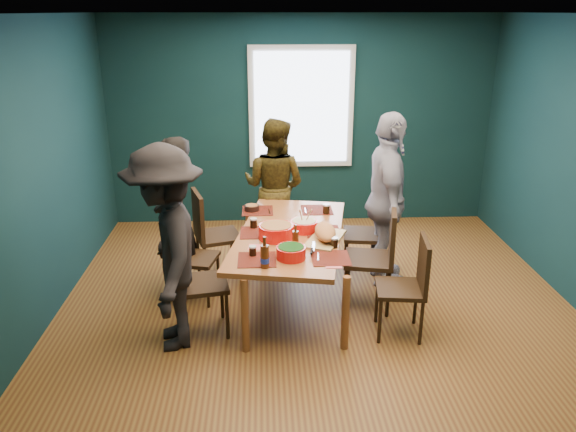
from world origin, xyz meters
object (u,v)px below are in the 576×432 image
(chair_right_mid, at_px, (380,251))
(chair_left_near, at_px, (191,275))
(chair_right_near, at_px, (411,280))
(person_near_left, at_px, (167,249))
(chair_left_far, at_px, (209,229))
(person_right, at_px, (387,201))
(cutting_board, at_px, (325,233))
(person_back, at_px, (274,186))
(dining_table, at_px, (290,239))
(bowl_herbs, at_px, (291,252))
(bowl_salad, at_px, (276,231))
(chair_right_far, at_px, (373,227))
(person_far_left, at_px, (175,218))
(chair_left_mid, at_px, (187,250))
(bowl_dumpling, at_px, (304,225))

(chair_right_mid, bearing_deg, chair_left_near, -155.77)
(chair_right_near, bearing_deg, person_near_left, -172.04)
(chair_left_far, relative_size, chair_right_mid, 0.97)
(person_right, height_order, cutting_board, person_right)
(person_back, xyz_separation_m, person_right, (1.13, -0.90, 0.11))
(dining_table, xyz_separation_m, chair_left_far, (-0.83, 0.53, -0.09))
(chair_left_far, bearing_deg, bowl_herbs, -71.90)
(chair_right_mid, distance_m, bowl_salad, 1.00)
(chair_right_near, height_order, bowl_herbs, chair_right_near)
(dining_table, bearing_deg, chair_right_far, 40.72)
(person_far_left, xyz_separation_m, bowl_herbs, (1.10, -0.83, -0.02))
(person_right, bearing_deg, chair_left_mid, 100.39)
(chair_right_near, height_order, bowl_dumpling, bowl_dumpling)
(person_back, bearing_deg, chair_left_far, 71.47)
(chair_left_far, relative_size, chair_left_mid, 1.11)
(person_right, bearing_deg, chair_right_near, -176.64)
(chair_right_mid, height_order, cutting_board, chair_right_mid)
(person_back, height_order, person_right, person_right)
(person_back, relative_size, bowl_salad, 4.88)
(chair_left_far, distance_m, chair_left_mid, 0.46)
(dining_table, xyz_separation_m, bowl_herbs, (-0.02, -0.60, 0.13))
(chair_left_mid, distance_m, bowl_herbs, 1.25)
(chair_right_near, distance_m, person_right, 1.11)
(dining_table, bearing_deg, bowl_herbs, -81.92)
(chair_right_far, bearing_deg, bowl_dumpling, -139.77)
(chair_left_far, height_order, chair_right_far, chair_left_far)
(dining_table, distance_m, chair_left_far, 0.98)
(chair_left_far, relative_size, bowl_herbs, 3.86)
(chair_right_mid, xyz_separation_m, person_right, (0.16, 0.53, 0.32))
(cutting_board, bearing_deg, dining_table, 169.66)
(chair_left_near, relative_size, bowl_salad, 2.95)
(bowl_dumpling, bearing_deg, chair_right_near, -38.65)
(chair_left_mid, bearing_deg, cutting_board, -0.36)
(person_near_left, bearing_deg, bowl_herbs, 86.15)
(bowl_salad, bearing_deg, person_right, 24.46)
(chair_right_near, bearing_deg, person_right, 97.40)
(chair_right_mid, distance_m, bowl_dumpling, 0.76)
(chair_left_near, xyz_separation_m, chair_right_far, (1.80, 1.09, -0.00))
(person_far_left, bearing_deg, bowl_salad, 67.68)
(cutting_board, bearing_deg, chair_left_far, 170.71)
(person_near_left, height_order, bowl_dumpling, person_near_left)
(person_near_left, relative_size, cutting_board, 2.58)
(chair_left_mid, distance_m, chair_right_mid, 1.87)
(chair_right_far, relative_size, bowl_salad, 2.93)
(dining_table, height_order, person_far_left, person_far_left)
(chair_left_far, xyz_separation_m, bowl_salad, (0.69, -0.67, 0.23))
(chair_left_near, bearing_deg, person_near_left, -146.60)
(dining_table, bearing_deg, person_near_left, -135.73)
(bowl_herbs, bearing_deg, chair_left_near, 176.77)
(chair_right_far, xyz_separation_m, bowl_herbs, (-0.94, -1.14, 0.23))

